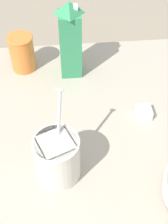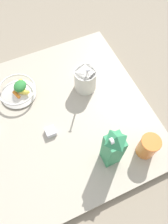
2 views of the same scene
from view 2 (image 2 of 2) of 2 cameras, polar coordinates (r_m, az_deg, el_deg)
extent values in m
plane|color=gray|center=(1.17, -6.66, -2.09)|extent=(6.00, 6.00, 0.00)
cube|color=#B2A893|center=(1.15, -6.76, -1.65)|extent=(0.93, 0.93, 0.04)
cylinder|color=silver|center=(1.23, -16.64, 4.48)|extent=(0.10, 0.10, 0.01)
cone|color=silver|center=(1.21, -16.97, 5.16)|extent=(0.19, 0.19, 0.04)
torus|color=silver|center=(1.19, -17.24, 5.73)|extent=(0.20, 0.20, 0.01)
ellipsoid|color=#EFD64C|center=(1.18, -15.40, 5.10)|extent=(0.05, 0.07, 0.03)
ellipsoid|color=#EFD64C|center=(1.20, -16.25, 6.03)|extent=(0.05, 0.08, 0.03)
ellipsoid|color=#EFD64C|center=(1.21, -16.61, 6.97)|extent=(0.08, 0.07, 0.03)
cylinder|color=orange|center=(1.19, -17.22, 4.39)|extent=(0.05, 0.03, 0.02)
sphere|color=red|center=(1.21, -17.23, 5.65)|extent=(0.01, 0.01, 0.01)
sphere|color=red|center=(1.21, -16.44, 6.13)|extent=(0.02, 0.02, 0.02)
sphere|color=red|center=(1.22, -16.85, 6.47)|extent=(0.02, 0.02, 0.02)
ellipsoid|color=#2D7F38|center=(1.18, -16.38, 6.53)|extent=(0.10, 0.10, 0.04)
cube|color=#338C59|center=(0.94, 7.40, -9.84)|extent=(0.07, 0.07, 0.23)
pyramid|color=#338C59|center=(0.82, 8.48, -6.94)|extent=(0.07, 0.07, 0.04)
cylinder|color=white|center=(0.81, 7.25, -7.53)|extent=(0.02, 0.01, 0.02)
cylinder|color=silver|center=(1.16, 0.32, 8.42)|extent=(0.12, 0.12, 0.13)
cylinder|color=white|center=(1.12, 0.34, 10.08)|extent=(0.11, 0.11, 0.02)
cylinder|color=silver|center=(1.07, 0.65, 9.65)|extent=(0.08, 0.03, 0.17)
ellipsoid|color=silver|center=(0.98, 1.02, 10.86)|extent=(0.02, 0.02, 0.01)
cylinder|color=orange|center=(1.03, 16.35, -8.64)|extent=(0.09, 0.09, 0.13)
torus|color=orange|center=(0.98, 17.25, -7.44)|extent=(0.09, 0.09, 0.01)
cube|color=silver|center=(1.08, -8.71, -5.08)|extent=(0.05, 0.05, 0.03)
cube|color=brown|center=(1.09, -8.67, -5.17)|extent=(0.04, 0.04, 0.02)
camera|label=1|loc=(1.14, -14.82, 46.52)|focal=50.00mm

